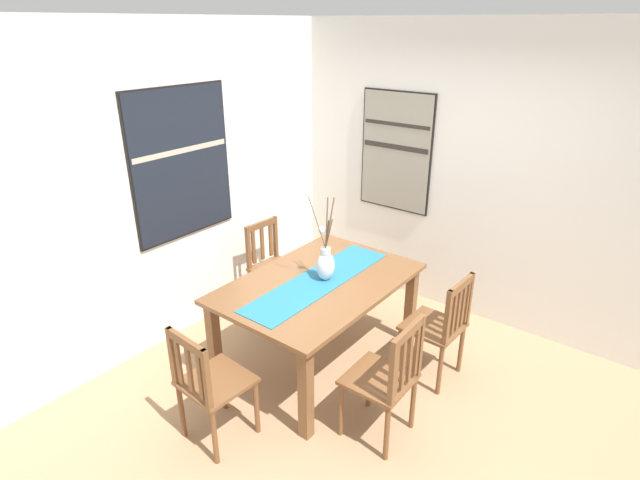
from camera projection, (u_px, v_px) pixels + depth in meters
name	position (u px, v px, depth m)	size (l,w,h in m)	color
ground_plane	(349.00, 406.00, 3.81)	(6.40, 6.40, 0.03)	#A37F5B
wall_back	(175.00, 187.00, 4.31)	(6.40, 0.12, 2.70)	silver
wall_side	(469.00, 176.00, 4.61)	(0.12, 6.40, 2.70)	silver
dining_table	(319.00, 293.00, 4.04)	(1.60, 1.07, 0.76)	brown
table_runner	(319.00, 281.00, 4.00)	(1.48, 0.36, 0.01)	#236B93
centerpiece_vase	(326.00, 263.00, 3.96)	(0.18, 0.18, 0.71)	silver
chair_0	(440.00, 325.00, 3.92)	(0.43, 0.43, 0.91)	brown
chair_1	(210.00, 383.00, 3.31)	(0.44, 0.44, 0.89)	brown
chair_2	(273.00, 265.00, 4.91)	(0.44, 0.44, 0.89)	brown
chair_3	(387.00, 378.00, 3.34)	(0.43, 0.43, 0.93)	brown
painting_on_back_wall	(181.00, 164.00, 4.23)	(0.99, 0.05, 1.27)	black
painting_on_side_wall	(396.00, 152.00, 4.93)	(0.05, 0.76, 1.16)	black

